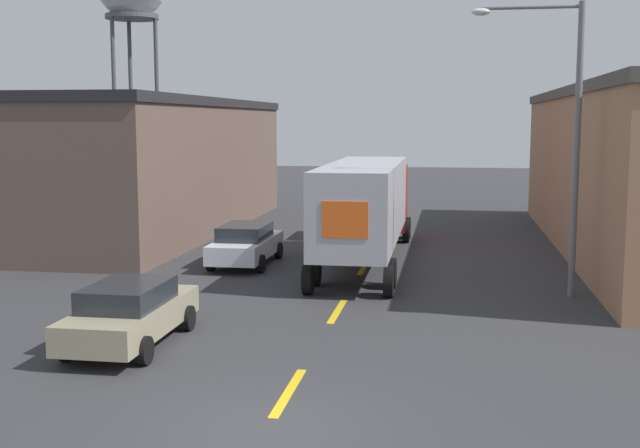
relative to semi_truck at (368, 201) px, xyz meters
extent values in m
plane|color=#333335|center=(0.02, -17.05, -2.29)|extent=(160.00, 160.00, 0.00)
cube|color=gold|center=(0.02, -15.14, -2.28)|extent=(0.20, 2.88, 0.01)
cube|color=gold|center=(0.02, -8.28, -2.28)|extent=(0.20, 2.88, 0.01)
cube|color=gold|center=(0.02, -1.41, -2.28)|extent=(0.20, 2.88, 0.01)
cube|color=brown|center=(-13.35, 6.94, 0.70)|extent=(11.73, 22.19, 5.97)
cube|color=#232326|center=(-13.35, 6.94, 3.88)|extent=(11.93, 22.39, 0.40)
cube|color=#B21919|center=(-0.05, 5.75, -0.38)|extent=(2.38, 3.10, 2.84)
cube|color=#A8A8B2|center=(0.01, -1.58, 0.16)|extent=(2.58, 11.01, 2.73)
cube|color=#E55619|center=(0.07, -7.09, 0.16)|extent=(1.36, 0.04, 1.09)
cylinder|color=black|center=(1.18, 6.14, -1.80)|extent=(0.29, 0.98, 0.98)
cylinder|color=black|center=(-1.29, 6.12, -1.80)|extent=(0.29, 0.98, 0.98)
cylinder|color=black|center=(1.19, 4.91, -1.80)|extent=(0.29, 0.98, 0.98)
cylinder|color=black|center=(-1.28, 4.89, -1.80)|extent=(0.29, 0.98, 0.98)
cylinder|color=black|center=(1.28, -4.86, -1.80)|extent=(0.29, 0.98, 0.98)
cylinder|color=black|center=(-1.19, -4.89, -1.80)|extent=(0.29, 0.98, 0.98)
cylinder|color=black|center=(1.30, -6.26, -1.80)|extent=(0.29, 0.98, 0.98)
cylinder|color=black|center=(-1.18, -6.29, -1.80)|extent=(0.29, 0.98, 0.98)
cube|color=silver|center=(-4.37, -1.53, -1.63)|extent=(1.83, 4.76, 0.67)
cube|color=#23282D|center=(-4.37, -1.67, -1.03)|extent=(1.61, 2.48, 0.53)
cylinder|color=black|center=(-3.46, -0.05, -1.96)|extent=(0.22, 0.64, 0.64)
cylinder|color=black|center=(-5.29, -0.05, -1.96)|extent=(0.22, 0.64, 0.64)
cylinder|color=black|center=(-3.46, -3.01, -1.96)|extent=(0.22, 0.64, 0.64)
cylinder|color=black|center=(-5.29, -3.01, -1.96)|extent=(0.22, 0.64, 0.64)
cube|color=tan|center=(-4.37, -12.44, -1.63)|extent=(1.83, 4.76, 0.67)
cube|color=#23282D|center=(-4.37, -12.58, -1.03)|extent=(1.61, 2.48, 0.53)
cylinder|color=black|center=(-3.46, -10.96, -1.96)|extent=(0.22, 0.64, 0.64)
cylinder|color=black|center=(-5.29, -10.96, -1.96)|extent=(0.22, 0.64, 0.64)
cylinder|color=black|center=(-3.46, -13.92, -1.96)|extent=(0.22, 0.64, 0.64)
cylinder|color=black|center=(-5.29, -13.92, -1.96)|extent=(0.22, 0.64, 0.64)
cylinder|color=#47474C|center=(-16.95, 22.97, 3.98)|extent=(0.28, 0.28, 12.54)
cylinder|color=#47474C|center=(-19.43, 24.40, 3.98)|extent=(0.28, 0.28, 12.54)
cylinder|color=#47474C|center=(-19.43, 21.54, 3.98)|extent=(0.28, 0.28, 12.54)
cylinder|color=#4C4C51|center=(-18.60, 22.97, 10.05)|extent=(3.58, 3.58, 0.30)
cylinder|color=slate|center=(6.78, -5.18, 2.11)|extent=(0.20, 0.20, 8.79)
cylinder|color=slate|center=(5.33, -5.18, 6.36)|extent=(2.91, 0.11, 0.11)
ellipsoid|color=silver|center=(3.87, -5.18, 6.26)|extent=(0.56, 0.32, 0.22)
camera|label=1|loc=(3.10, -30.11, 3.03)|focal=45.00mm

